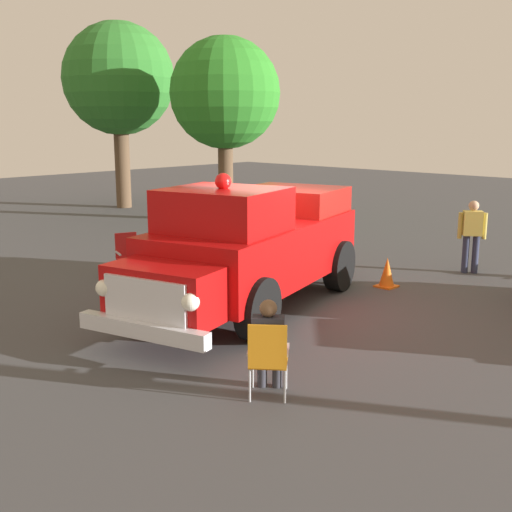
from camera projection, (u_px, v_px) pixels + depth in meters
The scene contains 9 objects.
ground_plane at pixel (272, 302), 12.27m from camera, with size 60.00×60.00×0.00m, color #424244.
vintage_fire_truck at pixel (250, 245), 11.69m from camera, with size 3.69×6.31×2.59m.
lawn_chair_near_truck at pixel (268, 355), 7.90m from camera, with size 0.69×0.69×1.02m.
lawn_chair_spare at pixel (128, 253), 14.00m from camera, with size 0.64×0.64×1.02m.
spectator_seated at pixel (269, 343), 8.00m from camera, with size 0.63×0.65×1.29m.
spectator_standing at pixel (472, 232), 14.46m from camera, with size 0.58×0.46×1.68m.
oak_tree_left at pixel (119, 80), 24.64m from camera, with size 4.33×4.33×7.20m.
oak_tree_right at pixel (225, 94), 21.38m from camera, with size 3.75×3.75×6.23m.
traffic_cone at pixel (387, 273), 13.34m from camera, with size 0.40×0.40×0.64m.
Camera 1 is at (-7.93, 8.75, 3.46)m, focal length 44.50 mm.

